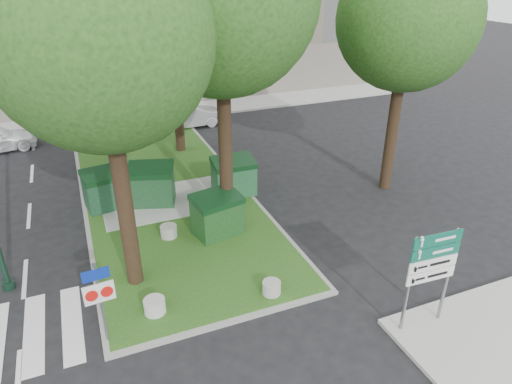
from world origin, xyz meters
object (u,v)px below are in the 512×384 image
tree_median_near_left (100,13)px  dumpster_c (217,215)px  traffic_sign_pole (99,294)px  car_silver (188,115)px  bollard_left (155,306)px  tree_median_mid (98,5)px  dumpster_d (234,177)px  bollard_mid (169,231)px  directional_sign (432,265)px  dumpster_b (152,185)px  bollard_right (272,288)px  tree_street_right (411,5)px  dumpster_a (107,189)px  litter_bin (227,170)px

tree_median_near_left → dumpster_c: tree_median_near_left is taller
traffic_sign_pole → car_silver: traffic_sign_pole is taller
car_silver → bollard_left: bearing=158.2°
bollard_left → tree_median_mid: bearing=87.7°
traffic_sign_pole → dumpster_d: bearing=43.5°
bollard_mid → directional_sign: bearing=-52.3°
dumpster_b → bollard_right: 6.88m
tree_median_mid → tree_street_right: (10.00, -4.00, 0.00)m
tree_street_right → bollard_mid: bearing=-176.3°
bollard_right → dumpster_c: bearing=96.3°
dumpster_a → traffic_sign_pole: (-0.80, -6.96, 0.68)m
bollard_right → car_silver: 15.09m
bollard_left → bollard_mid: 3.69m
dumpster_b → litter_bin: bearing=33.2°
dumpster_c → bollard_right: size_ratio=3.48×
tree_median_mid → dumpster_d: (3.91, -2.45, -6.14)m
tree_street_right → bollard_left: bearing=-158.4°
tree_median_near_left → tree_median_mid: bearing=85.6°
bollard_mid → dumpster_b: bearing=90.3°
litter_bin → bollard_right: bearing=-100.0°
traffic_sign_pole → bollard_left: bearing=17.6°
tree_median_near_left → tree_street_right: 10.80m
bollard_left → bollard_mid: size_ratio=1.02×
bollard_mid → directional_sign: directional_sign is taller
tree_street_right → litter_bin: tree_street_right is taller
dumpster_b → traffic_sign_pole: (-2.40, -6.63, 0.65)m
tree_median_near_left → traffic_sign_pole: bearing=-117.2°
dumpster_a → dumpster_c: (3.20, -3.35, -0.00)m
tree_street_right → directional_sign: bearing=-120.7°
dumpster_a → bollard_right: (3.59, -6.90, -0.53)m
dumpster_a → bollard_right: 7.80m
tree_median_mid → bollard_mid: tree_median_mid is taller
tree_street_right → bollard_left: (-10.33, -4.10, -6.66)m
litter_bin → bollard_left: bearing=-122.4°
tree_street_right → dumpster_c: 9.82m
tree_street_right → traffic_sign_pole: size_ratio=4.28×
dumpster_d → bollard_left: size_ratio=2.96×
litter_bin → directional_sign: directional_sign is taller
dumpster_a → bollard_right: bearing=-71.8°
dumpster_a → bollard_mid: (1.61, -2.94, -0.51)m
bollard_right → directional_sign: 4.23m
dumpster_b → traffic_sign_pole: 7.08m
dumpster_a → litter_bin: bearing=-2.8°
tree_median_near_left → car_silver: bearing=69.2°
dumpster_c → litter_bin: dumpster_c is taller
tree_street_right → tree_median_near_left: bearing=-166.6°
traffic_sign_pole → directional_sign: (7.40, -2.44, 0.40)m
dumpster_c → dumpster_d: size_ratio=1.07×
tree_median_near_left → car_silver: 15.36m
dumpster_d → dumpster_c: bearing=-118.2°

